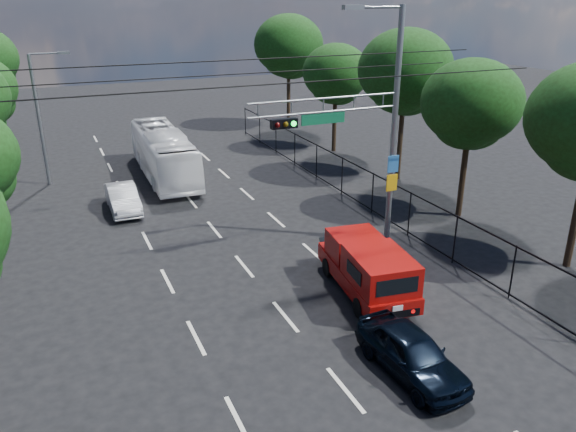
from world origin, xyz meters
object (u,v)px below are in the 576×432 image
red_pickup (367,267)px  white_bus (164,153)px  navy_hatchback (411,353)px  white_van (123,198)px  signal_mast (369,121)px

red_pickup → white_bus: size_ratio=0.54×
red_pickup → navy_hatchback: (-1.24, -4.39, -0.37)m
navy_hatchback → white_van: bearing=106.0°
signal_mast → white_bus: bearing=113.3°
white_bus → white_van: white_bus is taller
signal_mast → red_pickup: (-2.04, -3.69, -4.22)m
signal_mast → white_bus: size_ratio=0.97×
navy_hatchback → signal_mast: bearing=65.7°
signal_mast → navy_hatchback: signal_mast is taller
red_pickup → white_bus: 16.97m
signal_mast → red_pickup: signal_mast is taller
signal_mast → white_van: (-8.62, 8.11, -4.62)m
red_pickup → white_van: 13.52m
red_pickup → navy_hatchback: red_pickup is taller
white_van → navy_hatchback: bearing=-71.6°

